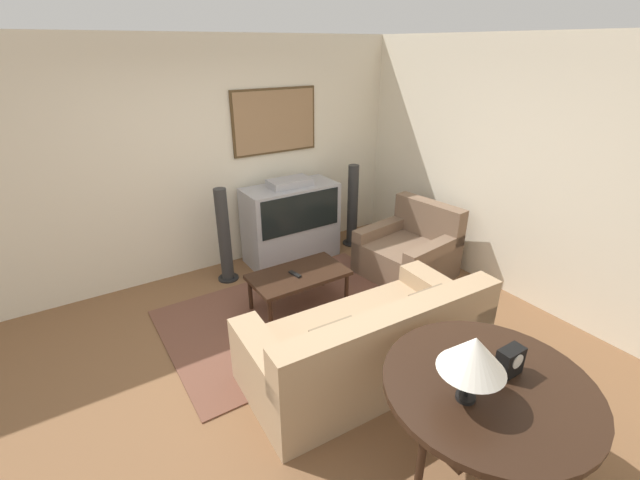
# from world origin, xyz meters

# --- Properties ---
(ground_plane) EXTENTS (12.00, 12.00, 0.00)m
(ground_plane) POSITION_xyz_m (0.00, 0.00, 0.00)
(ground_plane) COLOR brown
(wall_back) EXTENTS (12.00, 0.10, 2.70)m
(wall_back) POSITION_xyz_m (0.02, 2.13, 1.36)
(wall_back) COLOR beige
(wall_back) RESTS_ON ground_plane
(wall_right) EXTENTS (0.06, 12.00, 2.70)m
(wall_right) POSITION_xyz_m (2.63, 0.00, 1.35)
(wall_right) COLOR beige
(wall_right) RESTS_ON ground_plane
(area_rug) EXTENTS (2.56, 1.73, 0.01)m
(area_rug) POSITION_xyz_m (0.32, 0.59, 0.01)
(area_rug) COLOR brown
(area_rug) RESTS_ON ground_plane
(tv) EXTENTS (1.18, 0.54, 1.08)m
(tv) POSITION_xyz_m (0.95, 1.75, 0.51)
(tv) COLOR #9E9EA3
(tv) RESTS_ON ground_plane
(couch) EXTENTS (2.05, 1.05, 0.83)m
(couch) POSITION_xyz_m (0.41, -0.51, 0.30)
(couch) COLOR tan
(couch) RESTS_ON ground_plane
(armchair) EXTENTS (1.06, 1.05, 0.85)m
(armchair) POSITION_xyz_m (1.95, 0.62, 0.28)
(armchair) COLOR brown
(armchair) RESTS_ON ground_plane
(coffee_table) EXTENTS (1.01, 0.56, 0.42)m
(coffee_table) POSITION_xyz_m (0.44, 0.68, 0.37)
(coffee_table) COLOR black
(coffee_table) RESTS_ON ground_plane
(console_table) EXTENTS (1.23, 1.23, 0.79)m
(console_table) POSITION_xyz_m (0.38, -1.65, 0.73)
(console_table) COLOR black
(console_table) RESTS_ON ground_plane
(table_lamp) EXTENTS (0.37, 0.37, 0.42)m
(table_lamp) POSITION_xyz_m (0.17, -1.64, 1.10)
(table_lamp) COLOR black
(table_lamp) RESTS_ON console_table
(mantel_clock) EXTENTS (0.17, 0.10, 0.18)m
(mantel_clock) POSITION_xyz_m (0.54, -1.65, 0.89)
(mantel_clock) COLOR black
(mantel_clock) RESTS_ON console_table
(remote) EXTENTS (0.07, 0.17, 0.02)m
(remote) POSITION_xyz_m (0.39, 0.67, 0.43)
(remote) COLOR black
(remote) RESTS_ON coffee_table
(speaker_tower_left) EXTENTS (0.24, 0.24, 1.14)m
(speaker_tower_left) POSITION_xyz_m (0.03, 1.68, 0.54)
(speaker_tower_left) COLOR black
(speaker_tower_left) RESTS_ON ground_plane
(speaker_tower_right) EXTENTS (0.24, 0.24, 1.14)m
(speaker_tower_right) POSITION_xyz_m (1.88, 1.68, 0.54)
(speaker_tower_right) COLOR black
(speaker_tower_right) RESTS_ON ground_plane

